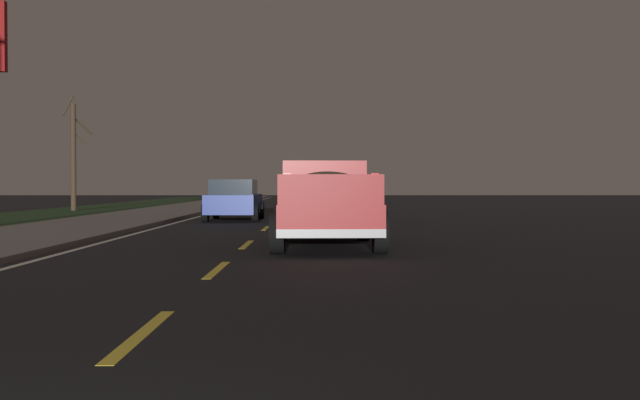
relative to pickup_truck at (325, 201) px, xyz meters
name	(u,v)px	position (x,y,z in m)	size (l,w,h in m)	color
ground	(276,219)	(13.19, 1.75, -0.98)	(144.00, 144.00, 0.00)	black
sidewalk_shoulder	(131,218)	(13.19, 7.45, -0.92)	(108.00, 4.00, 0.12)	slate
grass_verge	(3,219)	(13.19, 12.45, -0.98)	(108.00, 6.00, 0.01)	#1E3819
lane_markings	(220,217)	(15.56, 4.26, -0.98)	(109.07, 3.54, 0.01)	yellow
pickup_truck	(325,201)	(0.00, 0.00, 0.00)	(5.48, 2.39, 1.87)	maroon
sedan_blue	(234,200)	(12.21, 3.29, -0.20)	(4.40, 2.03, 1.54)	navy
sedan_red	(328,203)	(7.02, -0.18, -0.20)	(4.45, 2.10, 1.54)	maroon
sedan_black	(324,199)	(14.53, -0.12, -0.20)	(4.40, 2.02, 1.54)	black
bare_tree_far	(74,155)	(23.44, 12.93, 1.95)	(1.41, 1.19, 6.08)	#423323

